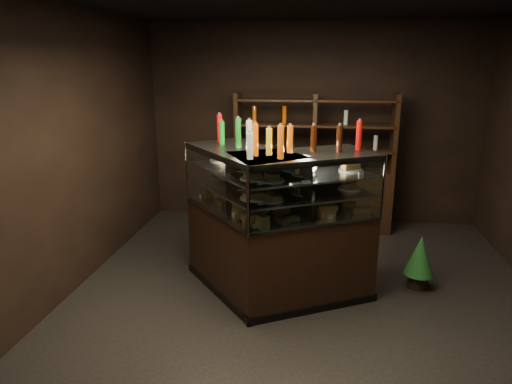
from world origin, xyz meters
The scene contains 7 objects.
ground centered at (0.00, 0.00, 0.00)m, with size 5.00×5.00×0.00m, color black.
room_shell centered at (0.00, 0.00, 1.94)m, with size 5.02×5.02×3.01m.
display_case centered at (-0.35, -0.06, 0.52)m, with size 2.16×1.57×1.57m.
food_display centered at (-0.35, -0.07, 1.19)m, with size 1.74×1.11×0.48m.
bottles_top centered at (-0.35, -0.06, 1.70)m, with size 1.57×0.97×0.30m.
potted_conifer centered at (1.25, 0.27, 0.39)m, with size 0.32×0.32×0.69m.
back_shelving centered at (0.03, 2.05, 0.61)m, with size 2.29×0.44×2.00m.
Camera 1 is at (0.10, -4.52, 2.41)m, focal length 32.00 mm.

